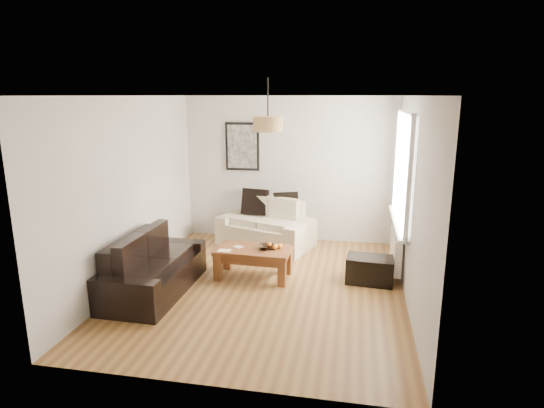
% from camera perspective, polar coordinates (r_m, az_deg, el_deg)
% --- Properties ---
extents(floor, '(4.50, 4.50, 0.00)m').
position_cam_1_polar(floor, '(6.40, -1.01, -10.44)').
color(floor, brown).
rests_on(floor, ground).
extents(ceiling, '(3.80, 4.50, 0.00)m').
position_cam_1_polar(ceiling, '(5.84, -1.11, 13.54)').
color(ceiling, white).
rests_on(ceiling, floor).
extents(wall_back, '(3.80, 0.04, 2.60)m').
position_cam_1_polar(wall_back, '(8.16, 2.14, 4.38)').
color(wall_back, silver).
rests_on(wall_back, floor).
extents(wall_front, '(3.80, 0.04, 2.60)m').
position_cam_1_polar(wall_front, '(3.89, -7.78, -6.12)').
color(wall_front, silver).
rests_on(wall_front, floor).
extents(wall_left, '(0.04, 4.50, 2.60)m').
position_cam_1_polar(wall_left, '(6.63, -17.37, 1.61)').
color(wall_left, silver).
rests_on(wall_left, floor).
extents(wall_right, '(0.04, 4.50, 2.60)m').
position_cam_1_polar(wall_right, '(5.91, 17.29, 0.22)').
color(wall_right, silver).
rests_on(wall_right, floor).
extents(window_bay, '(0.14, 1.90, 1.60)m').
position_cam_1_polar(window_bay, '(6.63, 16.38, 4.33)').
color(window_bay, white).
rests_on(window_bay, wall_right).
extents(radiator, '(0.10, 0.90, 0.52)m').
position_cam_1_polar(radiator, '(6.92, 15.37, -5.67)').
color(radiator, white).
rests_on(radiator, wall_right).
extents(poster, '(0.62, 0.04, 0.87)m').
position_cam_1_polar(poster, '(8.25, -3.77, 7.26)').
color(poster, black).
rests_on(poster, wall_back).
extents(pendant_shade, '(0.40, 0.40, 0.20)m').
position_cam_1_polar(pendant_shade, '(6.15, -0.52, 10.09)').
color(pendant_shade, tan).
rests_on(pendant_shade, ceiling).
extents(loveseat_cream, '(1.80, 1.36, 0.80)m').
position_cam_1_polar(loveseat_cream, '(7.97, -0.77, -2.50)').
color(loveseat_cream, beige).
rests_on(loveseat_cream, floor).
extents(sofa_leather, '(0.88, 1.75, 0.75)m').
position_cam_1_polar(sofa_leather, '(6.32, -14.71, -7.52)').
color(sofa_leather, black).
rests_on(sofa_leather, floor).
extents(coffee_table, '(1.10, 0.62, 0.44)m').
position_cam_1_polar(coffee_table, '(6.65, -2.37, -7.44)').
color(coffee_table, brown).
rests_on(coffee_table, floor).
extents(ottoman, '(0.69, 0.48, 0.37)m').
position_cam_1_polar(ottoman, '(6.63, 12.29, -8.12)').
color(ottoman, black).
rests_on(ottoman, floor).
extents(cushion_left, '(0.48, 0.21, 0.46)m').
position_cam_1_polar(cushion_left, '(8.11, -2.16, 0.28)').
color(cushion_left, black).
rests_on(cushion_left, loveseat_cream).
extents(cushion_right, '(0.45, 0.28, 0.43)m').
position_cam_1_polar(cushion_right, '(8.01, 1.78, -0.02)').
color(cushion_right, black).
rests_on(cushion_right, loveseat_cream).
extents(fruit_bowl, '(0.25, 0.25, 0.06)m').
position_cam_1_polar(fruit_bowl, '(6.55, -0.69, -5.44)').
color(fruit_bowl, black).
rests_on(fruit_bowl, coffee_table).
extents(orange_a, '(0.09, 0.09, 0.08)m').
position_cam_1_polar(orange_a, '(6.51, 0.42, -5.44)').
color(orange_a, orange).
rests_on(orange_a, fruit_bowl).
extents(orange_b, '(0.11, 0.11, 0.08)m').
position_cam_1_polar(orange_b, '(6.54, 0.97, -5.35)').
color(orange_b, orange).
rests_on(orange_b, fruit_bowl).
extents(orange_c, '(0.07, 0.07, 0.07)m').
position_cam_1_polar(orange_c, '(6.62, -0.33, -5.13)').
color(orange_c, orange).
rests_on(orange_c, fruit_bowl).
extents(papers, '(0.18, 0.13, 0.01)m').
position_cam_1_polar(papers, '(6.51, -6.03, -5.88)').
color(papers, white).
rests_on(papers, coffee_table).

